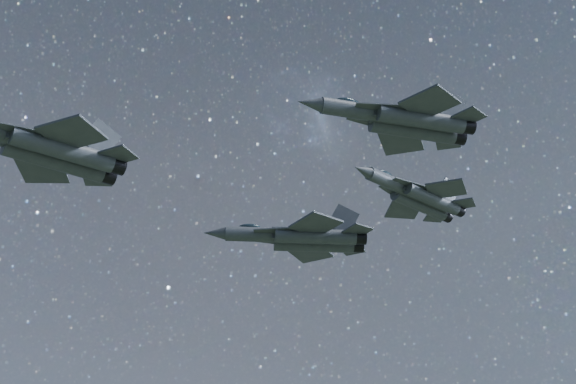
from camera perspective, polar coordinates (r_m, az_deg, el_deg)
name	(u,v)px	position (r m, az deg, el deg)	size (l,w,h in m)	color
jet_lead	(42,147)	(79.15, -15.60, 2.81)	(19.06, 13.38, 4.81)	#2E343A
jet_left	(301,238)	(97.90, 0.87, -2.97)	(18.48, 12.15, 4.75)	#2E343A
jet_right	(403,120)	(79.28, 7.43, 4.64)	(17.03, 11.68, 4.27)	#2E343A
jet_slot	(418,196)	(90.20, 8.37, -0.26)	(15.27, 10.48, 3.83)	#2E343A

